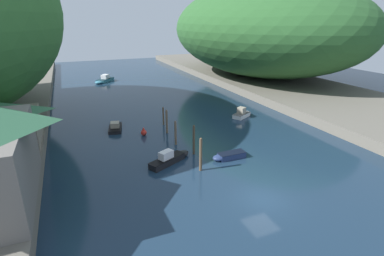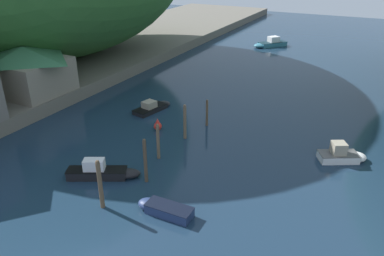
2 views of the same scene
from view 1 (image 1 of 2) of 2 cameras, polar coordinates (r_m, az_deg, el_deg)
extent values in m
plane|color=#192D42|center=(51.03, -6.43, 4.11)|extent=(130.00, 130.00, 0.00)
cube|color=#666056|center=(64.10, 18.33, 7.17)|extent=(22.00, 120.00, 1.39)
ellipsoid|color=#285628|center=(73.03, 13.57, 17.74)|extent=(37.66, 52.72, 20.39)
cube|color=white|center=(45.62, 9.39, 2.40)|extent=(3.24, 2.65, 0.60)
ellipsoid|color=white|center=(46.84, 10.28, 2.82)|extent=(1.93, 1.89, 0.60)
cube|color=#525252|center=(45.52, 9.42, 2.78)|extent=(3.31, 2.71, 0.03)
cube|color=#9E937F|center=(45.31, 9.39, 3.31)|extent=(1.38, 1.37, 0.96)
cube|color=teal|center=(74.00, -16.20, 8.74)|extent=(4.50, 4.91, 0.69)
ellipsoid|color=teal|center=(72.04, -17.21, 8.35)|extent=(2.92, 3.00, 0.69)
cube|color=#132A33|center=(73.94, -16.23, 9.02)|extent=(4.59, 5.01, 0.03)
cube|color=silver|center=(73.98, -16.20, 9.39)|extent=(2.09, 2.14, 0.94)
cube|color=black|center=(30.80, -4.76, -6.30)|extent=(4.24, 2.92, 0.63)
ellipsoid|color=black|center=(32.15, -2.12, -5.05)|extent=(2.36, 1.92, 0.63)
cube|color=black|center=(30.65, -4.77, -5.75)|extent=(4.33, 2.98, 0.03)
cube|color=silver|center=(30.40, -4.97, -5.15)|extent=(1.67, 1.38, 0.83)
cube|color=navy|center=(32.20, 7.55, -5.19)|extent=(2.94, 1.20, 0.62)
ellipsoid|color=navy|center=(31.53, 5.24, -5.67)|extent=(1.48, 1.12, 0.62)
cube|color=black|center=(32.07, 7.57, -4.66)|extent=(3.00, 1.22, 0.03)
cube|color=black|center=(41.20, -14.39, -0.07)|extent=(2.27, 3.83, 0.41)
ellipsoid|color=black|center=(42.89, -14.28, 0.75)|extent=(1.83, 2.06, 0.41)
cube|color=black|center=(41.12, -14.42, 0.22)|extent=(2.32, 3.91, 0.03)
cube|color=#9E937F|center=(40.91, -14.47, 0.60)|extent=(1.34, 1.45, 0.69)
cylinder|color=brown|center=(28.89, 1.66, -5.21)|extent=(0.28, 0.28, 3.26)
sphere|color=brown|center=(28.21, 1.70, -2.12)|extent=(0.25, 0.25, 0.25)
cylinder|color=#4C3D2D|center=(32.34, 0.34, -2.37)|extent=(0.25, 0.25, 3.22)
sphere|color=#4C3D2D|center=(31.74, 0.35, 0.39)|extent=(0.23, 0.23, 0.23)
cylinder|color=brown|center=(34.88, -3.15, -1.04)|extent=(0.25, 0.25, 2.81)
sphere|color=brown|center=(34.38, -3.20, 1.22)|extent=(0.23, 0.23, 0.23)
cylinder|color=brown|center=(38.48, -4.83, 1.12)|extent=(0.27, 0.27, 2.99)
sphere|color=brown|center=(38.00, -4.90, 3.33)|extent=(0.24, 0.24, 0.24)
cylinder|color=brown|center=(41.70, -5.48, 2.21)|extent=(0.22, 0.22, 2.43)
sphere|color=brown|center=(41.34, -5.54, 3.87)|extent=(0.20, 0.20, 0.20)
sphere|color=red|center=(38.45, -9.18, -0.87)|extent=(0.74, 0.74, 0.74)
cone|color=red|center=(38.26, -9.23, -0.09)|extent=(0.37, 0.37, 0.37)
cylinder|color=#282D3D|center=(39.61, -29.07, -0.40)|extent=(0.13, 0.13, 0.85)
cylinder|color=#282D3D|center=(39.78, -29.01, -0.31)|extent=(0.13, 0.13, 0.85)
cube|color=#2D2D33|center=(39.47, -29.22, 0.65)|extent=(0.28, 0.41, 0.62)
sphere|color=beige|center=(39.35, -29.32, 1.22)|extent=(0.22, 0.22, 0.22)
camera|label=2|loc=(26.26, 49.49, 15.17)|focal=35.00mm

